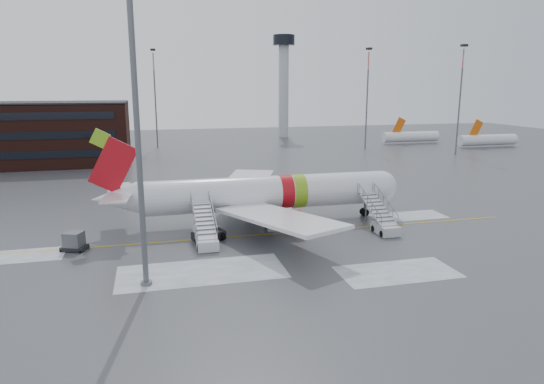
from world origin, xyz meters
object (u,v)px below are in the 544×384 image
object	(u,v)px
airliner	(260,194)
airstair_aft	(206,235)
pushback_tug	(207,233)
light_mast_near	(135,97)
uld_container	(74,242)
airstair_fwd	(383,222)

from	to	relation	value
airliner	airstair_aft	world-z (taller)	airliner
airstair_aft	pushback_tug	distance (m)	1.61
pushback_tug	light_mast_near	world-z (taller)	light_mast_near
airliner	airstair_aft	bearing A→B (deg)	-136.48
airliner	light_mast_near	world-z (taller)	light_mast_near
airstair_aft	uld_container	bearing A→B (deg)	172.45
airstair_fwd	pushback_tug	size ratio (longest dim) A/B	2.17
airstair_fwd	pushback_tug	distance (m)	18.72
airliner	pushback_tug	world-z (taller)	airliner
airliner	airstair_aft	size ratio (longest dim) A/B	4.55
airstair_fwd	airliner	bearing A→B (deg)	151.52
airliner	airstair_fwd	bearing A→B (deg)	-28.48
airliner	light_mast_near	size ratio (longest dim) A/B	1.24
airstair_fwd	light_mast_near	bearing A→B (deg)	-160.91
pushback_tug	uld_container	world-z (taller)	pushback_tug
light_mast_near	airstair_aft	bearing A→B (deg)	56.35
uld_container	light_mast_near	world-z (taller)	light_mast_near
airstair_aft	light_mast_near	size ratio (longest dim) A/B	0.27
airstair_aft	pushback_tug	size ratio (longest dim) A/B	2.17
light_mast_near	airstair_fwd	bearing A→B (deg)	19.09
airstair_aft	pushback_tug	world-z (taller)	airstair_aft
uld_container	pushback_tug	bearing A→B (deg)	-0.33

